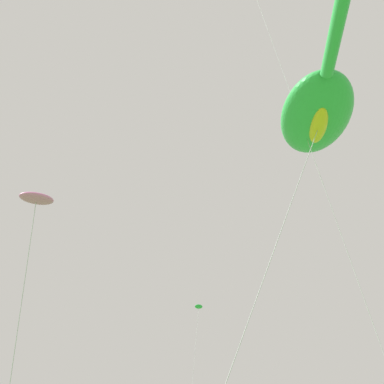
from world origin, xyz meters
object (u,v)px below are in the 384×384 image
Objects in this scene: small_kite_tiny_distant at (199,309)px; small_kite_stunt_black at (267,29)px; big_show_kite at (318,109)px; small_kite_box_yellow at (36,201)px.

small_kite_stunt_black reaches higher than small_kite_tiny_distant.
small_kite_box_yellow is (-8.01, 3.97, -4.97)m from big_show_kite.
small_kite_tiny_distant is (10.09, 19.66, -1.19)m from big_show_kite.
small_kite_stunt_black is 3.01× the size of small_kite_box_yellow.
small_kite_stunt_black is 13.50m from small_kite_box_yellow.
small_kite_box_yellow is at bearing -153.65° from small_kite_tiny_distant.
big_show_kite is at bearing 171.95° from small_kite_box_yellow.
big_show_kite is at bearing -131.74° from small_kite_tiny_distant.
small_kite_tiny_distant is at bearing 117.80° from small_kite_stunt_black.
big_show_kite reaches higher than small_kite_tiny_distant.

